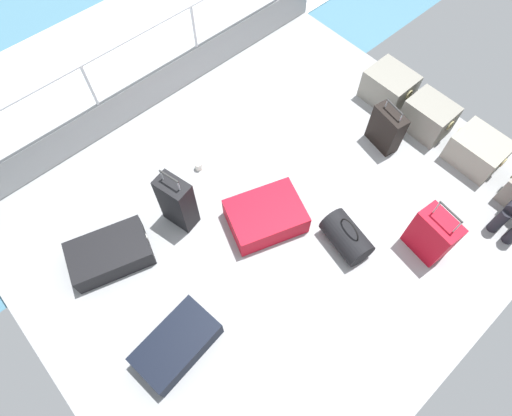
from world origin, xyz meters
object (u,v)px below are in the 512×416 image
at_px(suitcase_1, 110,254).
at_px(suitcase_3, 432,235).
at_px(suitcase_2, 266,216).
at_px(paper_cup, 198,166).
at_px(suitcase_4, 177,202).
at_px(suitcase_5, 177,345).
at_px(cargo_crate_2, 477,151).
at_px(cargo_crate_0, 389,87).
at_px(cargo_crate_1, 428,117).
at_px(suitcase_0, 386,129).
at_px(duffel_bag, 346,237).

distance_m(suitcase_1, suitcase_3, 3.16).
relative_size(suitcase_2, suitcase_3, 1.18).
distance_m(suitcase_3, paper_cup, 2.56).
relative_size(suitcase_4, paper_cup, 8.21).
bearing_deg(suitcase_1, suitcase_5, -1.71).
xyz_separation_m(cargo_crate_2, suitcase_3, (0.30, -1.29, 0.10)).
bearing_deg(cargo_crate_0, suitcase_3, -39.48).
xyz_separation_m(cargo_crate_2, suitcase_4, (-1.62, -2.93, 0.16)).
distance_m(suitcase_1, suitcase_4, 0.83).
relative_size(cargo_crate_1, suitcase_2, 0.62).
xyz_separation_m(suitcase_1, suitcase_2, (0.73, 1.42, 0.01)).
distance_m(cargo_crate_0, suitcase_5, 3.83).
bearing_deg(suitcase_0, cargo_crate_0, 125.91).
height_order(suitcase_0, suitcase_5, suitcase_0).
bearing_deg(paper_cup, suitcase_2, 5.64).
height_order(suitcase_3, paper_cup, suitcase_3).
height_order(cargo_crate_0, cargo_crate_1, cargo_crate_1).
relative_size(suitcase_4, duffel_bag, 1.47).
relative_size(cargo_crate_1, suitcase_0, 0.90).
relative_size(suitcase_1, paper_cup, 8.77).
relative_size(cargo_crate_1, paper_cup, 5.54).
height_order(suitcase_4, paper_cup, suitcase_4).
xyz_separation_m(suitcase_0, duffel_bag, (0.59, -1.29, -0.10)).
bearing_deg(suitcase_1, paper_cup, 102.06).
bearing_deg(suitcase_0, cargo_crate_1, 70.59).
bearing_deg(suitcase_1, suitcase_0, 74.73).
bearing_deg(suitcase_4, duffel_bag, 38.13).
bearing_deg(suitcase_3, cargo_crate_0, 140.52).
bearing_deg(cargo_crate_1, suitcase_5, -88.58).
distance_m(suitcase_4, duffel_bag, 1.73).
relative_size(cargo_crate_1, suitcase_1, 0.63).
distance_m(suitcase_0, suitcase_5, 3.20).
relative_size(cargo_crate_1, suitcase_3, 0.73).
relative_size(cargo_crate_0, suitcase_4, 0.70).
distance_m(cargo_crate_1, paper_cup, 2.73).
bearing_deg(cargo_crate_2, paper_cup, -129.79).
height_order(cargo_crate_2, suitcase_5, cargo_crate_2).
relative_size(suitcase_2, suitcase_4, 1.09).
relative_size(cargo_crate_2, suitcase_2, 0.66).
height_order(cargo_crate_1, suitcase_3, suitcase_3).
relative_size(suitcase_5, duffel_bag, 1.43).
relative_size(suitcase_1, suitcase_5, 1.10).
bearing_deg(paper_cup, suitcase_1, -77.94).
height_order(cargo_crate_0, suitcase_0, suitcase_0).
bearing_deg(duffel_bag, suitcase_0, 114.62).
bearing_deg(cargo_crate_0, cargo_crate_2, -0.23).
relative_size(cargo_crate_2, duffel_bag, 1.06).
bearing_deg(suitcase_5, suitcase_3, 70.62).
bearing_deg(cargo_crate_0, suitcase_0, -54.09).
distance_m(suitcase_2, suitcase_5, 1.52).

